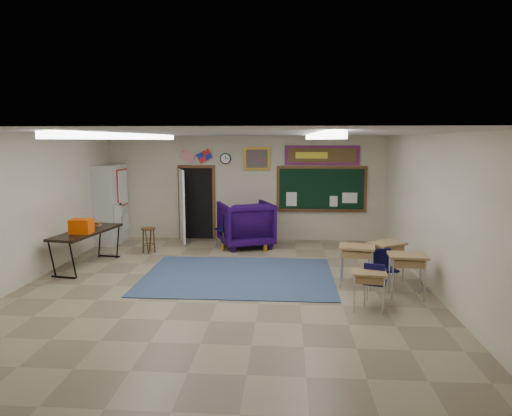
# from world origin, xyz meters

# --- Properties ---
(floor) EXTENTS (9.00, 9.00, 0.00)m
(floor) POSITION_xyz_m (0.00, 0.00, 0.00)
(floor) COLOR #82775A
(floor) RESTS_ON ground
(back_wall) EXTENTS (8.00, 0.04, 3.00)m
(back_wall) POSITION_xyz_m (0.00, 4.50, 1.50)
(back_wall) COLOR beige
(back_wall) RESTS_ON floor
(front_wall) EXTENTS (8.00, 0.04, 3.00)m
(front_wall) POSITION_xyz_m (0.00, -4.50, 1.50)
(front_wall) COLOR beige
(front_wall) RESTS_ON floor
(left_wall) EXTENTS (0.04, 9.00, 3.00)m
(left_wall) POSITION_xyz_m (-4.00, 0.00, 1.50)
(left_wall) COLOR beige
(left_wall) RESTS_ON floor
(right_wall) EXTENTS (0.04, 9.00, 3.00)m
(right_wall) POSITION_xyz_m (4.00, 0.00, 1.50)
(right_wall) COLOR beige
(right_wall) RESTS_ON floor
(ceiling) EXTENTS (8.00, 9.00, 0.04)m
(ceiling) POSITION_xyz_m (0.00, 0.00, 3.00)
(ceiling) COLOR beige
(ceiling) RESTS_ON back_wall
(area_rug) EXTENTS (4.00, 3.00, 0.02)m
(area_rug) POSITION_xyz_m (0.20, 0.80, 0.01)
(area_rug) COLOR #2D3B55
(area_rug) RESTS_ON floor
(fluorescent_strips) EXTENTS (3.86, 6.00, 0.10)m
(fluorescent_strips) POSITION_xyz_m (0.00, 0.00, 2.94)
(fluorescent_strips) COLOR white
(fluorescent_strips) RESTS_ON ceiling
(doorway) EXTENTS (1.10, 0.89, 2.16)m
(doorway) POSITION_xyz_m (-1.50, 4.35, 1.06)
(doorway) COLOR black
(doorway) RESTS_ON back_wall
(chalkboard) EXTENTS (2.55, 0.14, 1.30)m
(chalkboard) POSITION_xyz_m (2.20, 4.46, 1.46)
(chalkboard) COLOR #583019
(chalkboard) RESTS_ON back_wall
(bulletin_board) EXTENTS (2.10, 0.05, 0.55)m
(bulletin_board) POSITION_xyz_m (2.20, 4.47, 2.45)
(bulletin_board) COLOR red
(bulletin_board) RESTS_ON back_wall
(framed_art_print) EXTENTS (0.75, 0.05, 0.65)m
(framed_art_print) POSITION_xyz_m (0.35, 4.47, 2.35)
(framed_art_print) COLOR #A77C20
(framed_art_print) RESTS_ON back_wall
(wall_clock) EXTENTS (0.32, 0.05, 0.32)m
(wall_clock) POSITION_xyz_m (-0.55, 4.47, 2.35)
(wall_clock) COLOR black
(wall_clock) RESTS_ON back_wall
(wall_flags) EXTENTS (1.16, 0.06, 0.70)m
(wall_flags) POSITION_xyz_m (-1.40, 4.44, 2.48)
(wall_flags) COLOR red
(wall_flags) RESTS_ON back_wall
(storage_cabinet) EXTENTS (0.59, 1.25, 2.20)m
(storage_cabinet) POSITION_xyz_m (-3.71, 3.85, 1.10)
(storage_cabinet) COLOR #ACADA8
(storage_cabinet) RESTS_ON floor
(wingback_armchair) EXTENTS (1.72, 1.74, 1.23)m
(wingback_armchair) POSITION_xyz_m (0.11, 3.57, 0.62)
(wingback_armchair) COLOR #180532
(wingback_armchair) RESTS_ON floor
(student_chair_reading) EXTENTS (0.65, 0.65, 0.92)m
(student_chair_reading) POSITION_xyz_m (-0.44, 3.50, 0.46)
(student_chair_reading) COLOR #080832
(student_chair_reading) RESTS_ON floor
(student_chair_desk_a) EXTENTS (0.49, 0.49, 0.78)m
(student_chair_desk_a) POSITION_xyz_m (2.77, -0.72, 0.39)
(student_chair_desk_a) COLOR #080832
(student_chair_desk_a) RESTS_ON floor
(student_chair_desk_b) EXTENTS (0.49, 0.49, 0.78)m
(student_chair_desk_b) POSITION_xyz_m (3.13, 0.10, 0.39)
(student_chair_desk_b) COLOR #080832
(student_chair_desk_b) RESTS_ON floor
(student_desk_front_left) EXTENTS (0.77, 0.63, 0.82)m
(student_desk_front_left) POSITION_xyz_m (2.60, 0.30, 0.46)
(student_desk_front_left) COLOR #9B7648
(student_desk_front_left) RESTS_ON floor
(student_desk_front_right) EXTENTS (0.84, 0.80, 0.81)m
(student_desk_front_right) POSITION_xyz_m (3.26, 0.69, 0.45)
(student_desk_front_right) COLOR #9B7648
(student_desk_front_right) RESTS_ON floor
(student_desk_back_left) EXTENTS (0.62, 0.50, 0.68)m
(student_desk_back_left) POSITION_xyz_m (2.62, -1.00, 0.38)
(student_desk_back_left) COLOR #9B7648
(student_desk_back_left) RESTS_ON floor
(student_desk_back_right) EXTENTS (0.72, 0.56, 0.82)m
(student_desk_back_right) POSITION_xyz_m (3.42, -0.30, 0.46)
(student_desk_back_right) COLOR #9B7648
(student_desk_back_right) RESTS_ON floor
(folding_table) EXTENTS (0.99, 2.11, 1.16)m
(folding_table) POSITION_xyz_m (-3.32, 1.30, 0.46)
(folding_table) COLOR black
(folding_table) RESTS_ON floor
(wooden_stool) EXTENTS (0.37, 0.37, 0.65)m
(wooden_stool) POSITION_xyz_m (-2.31, 2.68, 0.34)
(wooden_stool) COLOR #492E16
(wooden_stool) RESTS_ON floor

